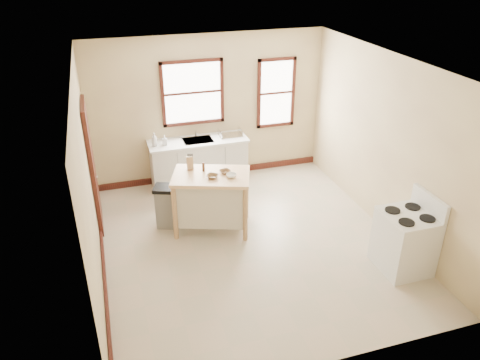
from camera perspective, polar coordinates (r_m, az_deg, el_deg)
name	(u,v)px	position (r m, az deg, el deg)	size (l,w,h in m)	color
floor	(249,243)	(7.45, 1.13, -7.64)	(5.00, 5.00, 0.00)	#B3A78E
ceiling	(251,65)	(6.28, 1.37, 13.82)	(5.00, 5.00, 0.00)	white
wall_back	(209,109)	(8.98, -3.82, 8.63)	(4.50, 0.04, 2.80)	beige
wall_left	(88,184)	(6.47, -18.06, -0.43)	(0.04, 5.00, 2.80)	beige
wall_right	(386,144)	(7.70, 17.39, 4.17)	(0.04, 5.00, 2.80)	beige
window_main	(193,93)	(8.80, -5.79, 10.54)	(1.17, 0.06, 1.22)	#34130E
window_side	(276,93)	(9.29, 4.42, 10.54)	(0.77, 0.06, 1.37)	#34130E
door_left	(92,167)	(7.79, -17.57, 1.57)	(0.06, 0.90, 2.10)	#34130E
baseboard_back	(211,173)	(9.47, -3.53, 0.87)	(4.50, 0.04, 0.12)	#34130E
baseboard_left	(104,265)	(7.16, -16.27, -9.94)	(0.04, 5.00, 0.12)	#34130E
sink_counter	(199,162)	(9.00, -5.04, 2.17)	(1.86, 0.62, 0.92)	beige
faucet	(196,131)	(8.94, -5.44, 5.95)	(0.03, 0.03, 0.22)	silver
soap_bottle_a	(154,140)	(8.61, -10.40, 4.87)	(0.10, 0.10, 0.25)	#B2B2B2
soap_bottle_b	(165,140)	(8.64, -9.17, 4.82)	(0.08, 0.08, 0.18)	#B2B2B2
dish_rack	(230,133)	(8.96, -1.19, 5.74)	(0.44, 0.33, 0.11)	silver
kitchen_island	(212,202)	(7.56, -3.45, -2.68)	(1.20, 0.76, 0.98)	#FCCF94
knife_block	(190,163)	(7.51, -6.12, 2.04)	(0.10, 0.10, 0.20)	tan
pepper_grinder	(203,167)	(7.42, -4.48, 1.61)	(0.04, 0.04, 0.15)	#472713
bowl_a	(212,176)	(7.23, -3.39, 0.45)	(0.18, 0.18, 0.04)	brown
bowl_b	(225,172)	(7.37, -1.84, 1.02)	(0.17, 0.17, 0.04)	brown
bowl_c	(231,176)	(7.23, -1.06, 0.54)	(0.16, 0.16, 0.05)	white
trash_bin	(167,206)	(7.77, -8.88, -3.18)	(0.38, 0.32, 0.73)	slate
gas_stove	(406,234)	(7.01, 19.58, -6.18)	(0.72, 0.72, 1.16)	silver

